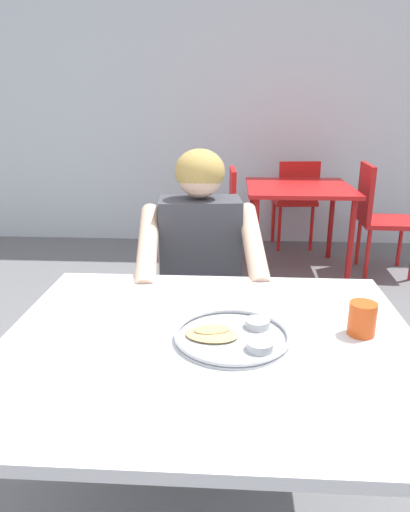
{
  "coord_description": "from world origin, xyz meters",
  "views": [
    {
      "loc": [
        0.13,
        -1.13,
        1.34
      ],
      "look_at": [
        0.05,
        0.23,
        0.89
      ],
      "focal_mm": 32.74,
      "sensor_mm": 36.0,
      "label": 1
    }
  ],
  "objects_px": {
    "chair_red_right": "(378,212)",
    "diner_foreground": "(200,266)",
    "chair_foreground": "(200,290)",
    "chair_red_far": "(295,197)",
    "thali_tray": "(233,335)",
    "chair_red_left": "(219,213)",
    "table_foreground": "(209,362)",
    "drinking_cup": "(362,318)",
    "table_background_red": "(299,197)"
  },
  "relations": [
    {
      "from": "chair_red_right",
      "to": "chair_red_far",
      "type": "xyz_separation_m",
      "value": [
        -0.57,
        0.62,
        -0.01
      ]
    },
    {
      "from": "chair_red_left",
      "to": "table_foreground",
      "type": "bearing_deg",
      "value": -88.93
    },
    {
      "from": "drinking_cup",
      "to": "chair_red_right",
      "type": "bearing_deg",
      "value": 72.48
    },
    {
      "from": "thali_tray",
      "to": "chair_red_left",
      "type": "xyz_separation_m",
      "value": [
        -0.11,
        2.58,
        -0.27
      ]
    },
    {
      "from": "diner_foreground",
      "to": "chair_red_far",
      "type": "xyz_separation_m",
      "value": [
        0.71,
        2.51,
        -0.2
      ]
    },
    {
      "from": "diner_foreground",
      "to": "chair_red_right",
      "type": "relative_size",
      "value": 1.32
    },
    {
      "from": "thali_tray",
      "to": "chair_red_right",
      "type": "distance_m",
      "value": 2.85
    },
    {
      "from": "drinking_cup",
      "to": "chair_red_far",
      "type": "bearing_deg",
      "value": 85.84
    },
    {
      "from": "drinking_cup",
      "to": "chair_red_far",
      "type": "distance_m",
      "value": 3.19
    },
    {
      "from": "chair_red_right",
      "to": "diner_foreground",
      "type": "bearing_deg",
      "value": -124.25
    },
    {
      "from": "drinking_cup",
      "to": "thali_tray",
      "type": "bearing_deg",
      "value": -171.94
    },
    {
      "from": "thali_tray",
      "to": "chair_red_left",
      "type": "relative_size",
      "value": 0.37
    },
    {
      "from": "table_foreground",
      "to": "chair_red_far",
      "type": "distance_m",
      "value": 3.29
    },
    {
      "from": "thali_tray",
      "to": "drinking_cup",
      "type": "relative_size",
      "value": 3.4
    },
    {
      "from": "chair_foreground",
      "to": "chair_red_far",
      "type": "distance_m",
      "value": 2.4
    },
    {
      "from": "thali_tray",
      "to": "chair_foreground",
      "type": "xyz_separation_m",
      "value": [
        -0.16,
        0.93,
        -0.26
      ]
    },
    {
      "from": "drinking_cup",
      "to": "chair_foreground",
      "type": "bearing_deg",
      "value": 119.65
    },
    {
      "from": "chair_foreground",
      "to": "chair_red_left",
      "type": "distance_m",
      "value": 1.65
    },
    {
      "from": "drinking_cup",
      "to": "chair_red_far",
      "type": "relative_size",
      "value": 0.11
    },
    {
      "from": "diner_foreground",
      "to": "chair_red_right",
      "type": "distance_m",
      "value": 2.3
    },
    {
      "from": "chair_foreground",
      "to": "chair_red_far",
      "type": "xyz_separation_m",
      "value": [
        0.73,
        2.29,
        0.0
      ]
    },
    {
      "from": "chair_red_far",
      "to": "thali_tray",
      "type": "bearing_deg",
      "value": -100.15
    },
    {
      "from": "chair_foreground",
      "to": "table_background_red",
      "type": "bearing_deg",
      "value": 67.89
    },
    {
      "from": "table_foreground",
      "to": "chair_red_left",
      "type": "xyz_separation_m",
      "value": [
        -0.05,
        2.58,
        -0.19
      ]
    },
    {
      "from": "chair_red_left",
      "to": "chair_red_right",
      "type": "xyz_separation_m",
      "value": [
        1.26,
        0.02,
        0.02
      ]
    },
    {
      "from": "chair_foreground",
      "to": "diner_foreground",
      "type": "distance_m",
      "value": 0.3
    },
    {
      "from": "chair_foreground",
      "to": "chair_red_right",
      "type": "bearing_deg",
      "value": 51.9
    },
    {
      "from": "chair_foreground",
      "to": "chair_red_left",
      "type": "relative_size",
      "value": 1.03
    },
    {
      "from": "thali_tray",
      "to": "chair_red_left",
      "type": "distance_m",
      "value": 2.59
    },
    {
      "from": "chair_foreground",
      "to": "chair_red_left",
      "type": "height_order",
      "value": "chair_foreground"
    },
    {
      "from": "drinking_cup",
      "to": "chair_foreground",
      "type": "height_order",
      "value": "chair_foreground"
    },
    {
      "from": "thali_tray",
      "to": "chair_foreground",
      "type": "bearing_deg",
      "value": 99.52
    },
    {
      "from": "table_foreground",
      "to": "thali_tray",
      "type": "distance_m",
      "value": 0.1
    },
    {
      "from": "thali_tray",
      "to": "chair_red_left",
      "type": "bearing_deg",
      "value": 92.48
    },
    {
      "from": "thali_tray",
      "to": "table_background_red",
      "type": "bearing_deg",
      "value": 78.71
    },
    {
      "from": "chair_red_right",
      "to": "drinking_cup",
      "type": "bearing_deg",
      "value": -107.52
    },
    {
      "from": "chair_foreground",
      "to": "table_background_red",
      "type": "relative_size",
      "value": 1.03
    },
    {
      "from": "thali_tray",
      "to": "drinking_cup",
      "type": "distance_m",
      "value": 0.35
    },
    {
      "from": "table_foreground",
      "to": "diner_foreground",
      "type": "relative_size",
      "value": 0.96
    },
    {
      "from": "chair_red_far",
      "to": "chair_red_left",
      "type": "bearing_deg",
      "value": -137.04
    },
    {
      "from": "chair_red_left",
      "to": "chair_red_far",
      "type": "relative_size",
      "value": 1.0
    },
    {
      "from": "chair_foreground",
      "to": "chair_red_left",
      "type": "xyz_separation_m",
      "value": [
        0.04,
        1.65,
        -0.01
      ]
    },
    {
      "from": "drinking_cup",
      "to": "chair_foreground",
      "type": "relative_size",
      "value": 0.11
    },
    {
      "from": "table_foreground",
      "to": "table_background_red",
      "type": "xyz_separation_m",
      "value": [
        0.58,
        2.59,
        -0.05
      ]
    },
    {
      "from": "table_foreground",
      "to": "drinking_cup",
      "type": "xyz_separation_m",
      "value": [
        0.41,
        0.05,
        0.12
      ]
    },
    {
      "from": "table_background_red",
      "to": "chair_foreground",
      "type": "bearing_deg",
      "value": -112.11
    },
    {
      "from": "drinking_cup",
      "to": "diner_foreground",
      "type": "bearing_deg",
      "value": 126.36
    },
    {
      "from": "table_background_red",
      "to": "thali_tray",
      "type": "bearing_deg",
      "value": -101.29
    },
    {
      "from": "chair_foreground",
      "to": "chair_red_right",
      "type": "height_order",
      "value": "chair_red_right"
    },
    {
      "from": "table_background_red",
      "to": "chair_red_right",
      "type": "bearing_deg",
      "value": 1.1
    }
  ]
}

